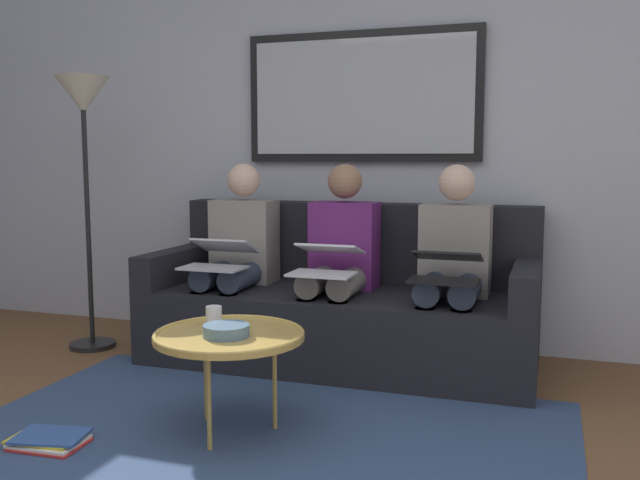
{
  "coord_description": "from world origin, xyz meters",
  "views": [
    {
      "loc": [
        -1.14,
        1.68,
        1.18
      ],
      "look_at": [
        0.0,
        -1.7,
        0.75
      ],
      "focal_mm": 38.75,
      "sensor_mm": 36.0,
      "label": 1
    }
  ],
  "objects_px": {
    "couch": "(343,306)",
    "person_right": "(238,253)",
    "framed_mirror": "(362,97)",
    "person_middle": "(340,258)",
    "person_left": "(453,263)",
    "coffee_table": "(229,336)",
    "laptop_black": "(446,267)",
    "standing_lamp": "(84,125)",
    "cup": "(214,316)",
    "magazine_stack": "(49,440)",
    "laptop_white": "(327,259)",
    "bowl": "(226,331)",
    "laptop_silver": "(220,255)"
  },
  "relations": [
    {
      "from": "framed_mirror",
      "to": "magazine_stack",
      "type": "bearing_deg",
      "value": 68.23
    },
    {
      "from": "coffee_table",
      "to": "magazine_stack",
      "type": "xyz_separation_m",
      "value": [
        0.65,
        0.36,
        -0.4
      ]
    },
    {
      "from": "cup",
      "to": "bowl",
      "type": "relative_size",
      "value": 0.47
    },
    {
      "from": "laptop_white",
      "to": "bowl",
      "type": "bearing_deg",
      "value": 82.67
    },
    {
      "from": "bowl",
      "to": "person_left",
      "type": "xyz_separation_m",
      "value": [
        -0.76,
        -1.2,
        0.15
      ]
    },
    {
      "from": "bowl",
      "to": "person_middle",
      "type": "bearing_deg",
      "value": -95.89
    },
    {
      "from": "cup",
      "to": "person_middle",
      "type": "height_order",
      "value": "person_middle"
    },
    {
      "from": "cup",
      "to": "laptop_white",
      "type": "height_order",
      "value": "laptop_white"
    },
    {
      "from": "magazine_stack",
      "to": "person_right",
      "type": "bearing_deg",
      "value": -95.48
    },
    {
      "from": "person_left",
      "to": "standing_lamp",
      "type": "height_order",
      "value": "standing_lamp"
    },
    {
      "from": "couch",
      "to": "magazine_stack",
      "type": "distance_m",
      "value": 1.78
    },
    {
      "from": "person_middle",
      "to": "couch",
      "type": "bearing_deg",
      "value": -90.0
    },
    {
      "from": "couch",
      "to": "person_left",
      "type": "relative_size",
      "value": 1.93
    },
    {
      "from": "person_left",
      "to": "magazine_stack",
      "type": "relative_size",
      "value": 3.49
    },
    {
      "from": "couch",
      "to": "person_right",
      "type": "relative_size",
      "value": 1.93
    },
    {
      "from": "person_middle",
      "to": "standing_lamp",
      "type": "bearing_deg",
      "value": 7.31
    },
    {
      "from": "person_left",
      "to": "person_middle",
      "type": "height_order",
      "value": "same"
    },
    {
      "from": "framed_mirror",
      "to": "person_middle",
      "type": "distance_m",
      "value": 1.05
    },
    {
      "from": "coffee_table",
      "to": "person_left",
      "type": "distance_m",
      "value": 1.4
    },
    {
      "from": "standing_lamp",
      "to": "couch",
      "type": "bearing_deg",
      "value": -170.2
    },
    {
      "from": "cup",
      "to": "laptop_silver",
      "type": "relative_size",
      "value": 0.25
    },
    {
      "from": "coffee_table",
      "to": "standing_lamp",
      "type": "distance_m",
      "value": 1.95
    },
    {
      "from": "couch",
      "to": "laptop_white",
      "type": "xyz_separation_m",
      "value": [
        0.0,
        0.31,
        0.32
      ]
    },
    {
      "from": "person_middle",
      "to": "magazine_stack",
      "type": "distance_m",
      "value": 1.8
    },
    {
      "from": "bowl",
      "to": "person_right",
      "type": "height_order",
      "value": "person_right"
    },
    {
      "from": "framed_mirror",
      "to": "cup",
      "type": "xyz_separation_m",
      "value": [
        0.25,
        1.52,
        -1.07
      ]
    },
    {
      "from": "cup",
      "to": "magazine_stack",
      "type": "xyz_separation_m",
      "value": [
        0.53,
        0.45,
        -0.46
      ]
    },
    {
      "from": "bowl",
      "to": "standing_lamp",
      "type": "height_order",
      "value": "standing_lamp"
    },
    {
      "from": "framed_mirror",
      "to": "standing_lamp",
      "type": "height_order",
      "value": "framed_mirror"
    },
    {
      "from": "person_middle",
      "to": "laptop_white",
      "type": "bearing_deg",
      "value": 90.0
    },
    {
      "from": "person_right",
      "to": "bowl",
      "type": "bearing_deg",
      "value": 113.25
    },
    {
      "from": "laptop_black",
      "to": "person_right",
      "type": "distance_m",
      "value": 1.3
    },
    {
      "from": "framed_mirror",
      "to": "laptop_black",
      "type": "bearing_deg",
      "value": 132.42
    },
    {
      "from": "coffee_table",
      "to": "laptop_silver",
      "type": "relative_size",
      "value": 1.75
    },
    {
      "from": "bowl",
      "to": "standing_lamp",
      "type": "xyz_separation_m",
      "value": [
        1.43,
        -1.0,
        0.91
      ]
    },
    {
      "from": "couch",
      "to": "laptop_silver",
      "type": "distance_m",
      "value": 0.77
    },
    {
      "from": "laptop_black",
      "to": "magazine_stack",
      "type": "bearing_deg",
      "value": 41.59
    },
    {
      "from": "couch",
      "to": "standing_lamp",
      "type": "relative_size",
      "value": 1.33
    },
    {
      "from": "laptop_black",
      "to": "laptop_white",
      "type": "height_order",
      "value": "laptop_white"
    },
    {
      "from": "person_left",
      "to": "laptop_black",
      "type": "distance_m",
      "value": 0.24
    },
    {
      "from": "framed_mirror",
      "to": "coffee_table",
      "type": "bearing_deg",
      "value": 85.17
    },
    {
      "from": "laptop_white",
      "to": "standing_lamp",
      "type": "relative_size",
      "value": 0.23
    },
    {
      "from": "couch",
      "to": "person_left",
      "type": "bearing_deg",
      "value": 173.87
    },
    {
      "from": "coffee_table",
      "to": "laptop_silver",
      "type": "bearing_deg",
      "value": -61.14
    },
    {
      "from": "bowl",
      "to": "person_right",
      "type": "relative_size",
      "value": 0.17
    },
    {
      "from": "couch",
      "to": "framed_mirror",
      "type": "height_order",
      "value": "framed_mirror"
    },
    {
      "from": "magazine_stack",
      "to": "cup",
      "type": "bearing_deg",
      "value": -139.9
    },
    {
      "from": "person_left",
      "to": "couch",
      "type": "bearing_deg",
      "value": -6.13
    },
    {
      "from": "standing_lamp",
      "to": "laptop_black",
      "type": "bearing_deg",
      "value": 178.83
    },
    {
      "from": "person_right",
      "to": "person_middle",
      "type": "bearing_deg",
      "value": 180.0
    }
  ]
}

